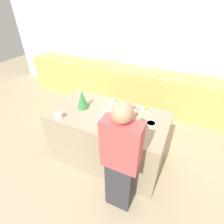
{
  "coord_description": "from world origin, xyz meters",
  "views": [
    {
      "loc": [
        0.91,
        -1.83,
        2.36
      ],
      "look_at": [
        0.07,
        0.0,
        0.96
      ],
      "focal_mm": 28.0,
      "sensor_mm": 36.0,
      "label": 1
    }
  ],
  "objects": [
    {
      "name": "decorative_tree",
      "position": [
        -0.42,
        0.0,
        1.04
      ],
      "size": [
        0.16,
        0.16,
        0.29
      ],
      "color": "#33843D",
      "rests_on": "kitchen_island"
    },
    {
      "name": "mug",
      "position": [
        -0.57,
        -0.36,
        0.94
      ],
      "size": [
        0.1,
        0.1,
        0.08
      ],
      "color": "white",
      "rests_on": "kitchen_island"
    },
    {
      "name": "baking_tray",
      "position": [
        0.13,
        -0.06,
        0.9
      ],
      "size": [
        0.45,
        0.3,
        0.01
      ],
      "color": "silver",
      "rests_on": "kitchen_island"
    },
    {
      "name": "candy_bowl_center_rear",
      "position": [
        0.29,
        0.26,
        0.93
      ],
      "size": [
        0.13,
        0.13,
        0.05
      ],
      "color": "white",
      "rests_on": "kitchen_island"
    },
    {
      "name": "kitchen_island",
      "position": [
        0.0,
        0.0,
        0.45
      ],
      "size": [
        1.71,
        0.89,
        0.9
      ],
      "color": "gray",
      "rests_on": "ground_plane"
    },
    {
      "name": "candy_bowl_behind_tray",
      "position": [
        -0.1,
        0.35,
        0.92
      ],
      "size": [
        0.11,
        0.11,
        0.04
      ],
      "color": "white",
      "rests_on": "kitchen_island"
    },
    {
      "name": "back_cabinet_block",
      "position": [
        0.0,
        1.85,
        0.44
      ],
      "size": [
        6.0,
        0.6,
        0.88
      ],
      "color": "tan",
      "rests_on": "ground_plane"
    },
    {
      "name": "candy_bowl_far_left",
      "position": [
        0.62,
        0.0,
        0.93
      ],
      "size": [
        0.13,
        0.13,
        0.05
      ],
      "color": "white",
      "rests_on": "kitchen_island"
    },
    {
      "name": "gingerbread_house",
      "position": [
        0.13,
        -0.06,
        1.0
      ],
      "size": [
        0.18,
        0.14,
        0.24
      ],
      "color": "brown",
      "rests_on": "baking_tray"
    },
    {
      "name": "ground_plane",
      "position": [
        0.0,
        0.0,
        0.0
      ],
      "size": [
        12.0,
        12.0,
        0.0
      ],
      "primitive_type": "plane",
      "color": "tan"
    },
    {
      "name": "person",
      "position": [
        0.46,
        -0.64,
        0.81
      ],
      "size": [
        0.41,
        0.52,
        1.58
      ],
      "color": "#333338",
      "rests_on": "ground_plane"
    },
    {
      "name": "candy_bowl_front_corner",
      "position": [
        0.48,
        0.33,
        0.92
      ],
      "size": [
        0.13,
        0.13,
        0.04
      ],
      "color": "white",
      "rests_on": "kitchen_island"
    },
    {
      "name": "wall_back",
      "position": [
        0.0,
        2.17,
        1.3
      ],
      "size": [
        8.0,
        0.05,
        2.6
      ],
      "color": "white",
      "rests_on": "ground_plane"
    }
  ]
}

